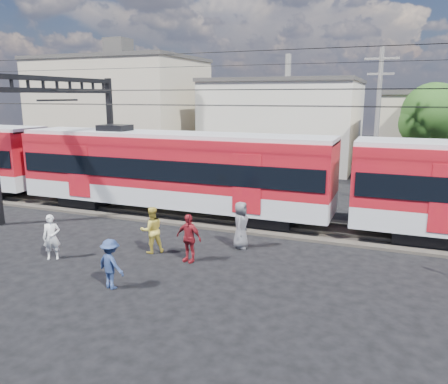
# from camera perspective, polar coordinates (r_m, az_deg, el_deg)

# --- Properties ---
(ground) EXTENTS (120.00, 120.00, 0.00)m
(ground) POSITION_cam_1_polar(r_m,az_deg,el_deg) (14.36, -10.38, -12.17)
(ground) COLOR black
(ground) RESTS_ON ground
(track_bed) EXTENTS (70.00, 3.40, 0.12)m
(track_bed) POSITION_cam_1_polar(r_m,az_deg,el_deg) (21.11, 1.08, -3.69)
(track_bed) COLOR #2D2823
(track_bed) RESTS_ON ground
(rail_near) EXTENTS (70.00, 0.12, 0.12)m
(rail_near) POSITION_cam_1_polar(r_m,az_deg,el_deg) (20.40, 0.34, -3.92)
(rail_near) COLOR #59544C
(rail_near) RESTS_ON track_bed
(rail_far) EXTENTS (70.00, 0.12, 0.12)m
(rail_far) POSITION_cam_1_polar(r_m,az_deg,el_deg) (21.76, 1.77, -2.88)
(rail_far) COLOR #59544C
(rail_far) RESTS_ON track_bed
(commuter_train) EXTENTS (50.30, 3.08, 4.17)m
(commuter_train) POSITION_cam_1_polar(r_m,az_deg,el_deg) (21.82, -6.45, 3.07)
(commuter_train) COLOR black
(commuter_train) RESTS_ON ground
(catenary) EXTENTS (70.00, 9.30, 7.52)m
(catenary) POSITION_cam_1_polar(r_m,az_deg,el_deg) (24.67, -18.37, 9.99)
(catenary) COLOR black
(catenary) RESTS_ON ground
(building_west) EXTENTS (14.28, 10.20, 9.30)m
(building_west) POSITION_cam_1_polar(r_m,az_deg,el_deg) (42.49, -13.25, 10.42)
(building_west) COLOR tan
(building_west) RESTS_ON ground
(building_midwest) EXTENTS (12.24, 12.24, 7.30)m
(building_midwest) POSITION_cam_1_polar(r_m,az_deg,el_deg) (39.14, 8.15, 9.01)
(building_midwest) COLOR beige
(building_midwest) RESTS_ON ground
(utility_pole_mid) EXTENTS (1.80, 0.24, 8.50)m
(utility_pole_mid) POSITION_cam_1_polar(r_m,az_deg,el_deg) (26.07, 19.35, 8.70)
(utility_pole_mid) COLOR slate
(utility_pole_mid) RESTS_ON ground
(tree_near) EXTENTS (3.82, 3.64, 6.72)m
(tree_near) POSITION_cam_1_polar(r_m,az_deg,el_deg) (29.21, 25.95, 8.74)
(tree_near) COLOR #382619
(tree_near) RESTS_ON ground
(pedestrian_a) EXTENTS (0.73, 0.68, 1.68)m
(pedestrian_a) POSITION_cam_1_polar(r_m,az_deg,el_deg) (17.36, -21.59, -5.50)
(pedestrian_a) COLOR silver
(pedestrian_a) RESTS_ON ground
(pedestrian_b) EXTENTS (1.11, 1.11, 1.81)m
(pedestrian_b) POSITION_cam_1_polar(r_m,az_deg,el_deg) (17.01, -9.40, -4.91)
(pedestrian_b) COLOR gold
(pedestrian_b) RESTS_ON ground
(pedestrian_c) EXTENTS (1.16, 0.85, 1.61)m
(pedestrian_c) POSITION_cam_1_polar(r_m,az_deg,el_deg) (14.24, -14.56, -9.08)
(pedestrian_c) COLOR navy
(pedestrian_c) RESTS_ON ground
(pedestrian_d) EXTENTS (1.10, 0.60, 1.79)m
(pedestrian_d) POSITION_cam_1_polar(r_m,az_deg,el_deg) (15.96, -4.65, -5.99)
(pedestrian_d) COLOR maroon
(pedestrian_d) RESTS_ON ground
(pedestrian_e) EXTENTS (0.70, 0.98, 1.89)m
(pedestrian_e) POSITION_cam_1_polar(r_m,az_deg,el_deg) (17.29, 2.21, -4.32)
(pedestrian_e) COLOR #535358
(pedestrian_e) RESTS_ON ground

